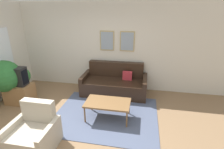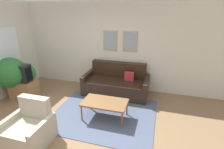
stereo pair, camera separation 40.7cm
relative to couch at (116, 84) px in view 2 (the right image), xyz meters
name	(u,v)px [view 2 (the right image)]	position (x,y,z in m)	size (l,w,h in m)	color
ground_plane	(67,132)	(-0.56, -2.06, -0.31)	(16.00, 16.00, 0.00)	#846647
area_rug	(104,114)	(0.00, -1.22, -0.31)	(2.52, 2.04, 0.01)	#4C5670
wall_back	(104,46)	(-0.55, 0.46, 1.04)	(8.00, 0.09, 2.70)	beige
couch	(116,84)	(0.00, 0.00, 0.00)	(1.94, 0.90, 0.93)	black
coffee_table	(105,103)	(0.07, -1.34, 0.09)	(1.05, 0.61, 0.44)	brown
tv_stand	(24,90)	(-2.48, -1.06, -0.04)	(0.72, 0.47, 0.54)	olive
tv	(21,73)	(-2.48, -1.06, 0.48)	(0.53, 0.28, 0.50)	black
armchair	(29,129)	(-1.10, -2.51, -0.03)	(0.82, 0.76, 0.87)	#B2A893
potted_plant_tall	(11,73)	(-2.75, -1.16, 0.49)	(0.84, 0.84, 1.23)	slate
potted_plant_by_window	(27,75)	(-2.73, -0.59, 0.23)	(0.53, 0.53, 0.86)	#383D42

